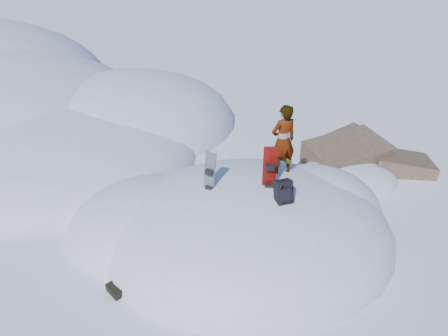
{
  "coord_description": "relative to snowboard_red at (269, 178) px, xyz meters",
  "views": [
    {
      "loc": [
        -1.36,
        -8.35,
        6.59
      ],
      "look_at": [
        -0.56,
        0.3,
        1.8
      ],
      "focal_mm": 35.0,
      "sensor_mm": 36.0,
      "label": 1
    }
  ],
  "objects": [
    {
      "name": "ground",
      "position": [
        -0.43,
        0.05,
        -1.67
      ],
      "size": [
        120.0,
        120.0,
        0.0
      ],
      "primitive_type": "plane",
      "color": "white",
      "rests_on": "ground"
    },
    {
      "name": "snow_mound",
      "position": [
        -0.6,
        0.29,
        -1.67
      ],
      "size": [
        8.0,
        6.0,
        3.0
      ],
      "color": "silver",
      "rests_on": "ground"
    },
    {
      "name": "rock_outcrop",
      "position": [
        3.29,
        3.06,
        -1.66
      ],
      "size": [
        4.68,
        4.41,
        1.68
      ],
      "color": "brown",
      "rests_on": "ground"
    },
    {
      "name": "snowboard_red",
      "position": [
        0.0,
        0.0,
        0.0
      ],
      "size": [
        0.31,
        0.17,
        1.62
      ],
      "rotation": [
        0.0,
        0.0,
        -0.06
      ],
      "color": "#B50F09",
      "rests_on": "snow_mound"
    },
    {
      "name": "snowboard_dark",
      "position": [
        -1.34,
        0.11,
        -0.07
      ],
      "size": [
        0.37,
        0.37,
        1.38
      ],
      "rotation": [
        0.0,
        0.0,
        -0.57
      ],
      "color": "black",
      "rests_on": "snow_mound"
    },
    {
      "name": "backpack",
      "position": [
        0.21,
        -0.57,
        -0.02
      ],
      "size": [
        0.44,
        0.5,
        0.6
      ],
      "rotation": [
        0.0,
        0.0,
        0.25
      ],
      "color": "black",
      "rests_on": "snow_mound"
    },
    {
      "name": "gear_pile",
      "position": [
        -3.19,
        -1.38,
        -1.57
      ],
      "size": [
        0.81,
        0.69,
        0.21
      ],
      "rotation": [
        0.0,
        0.0,
        0.63
      ],
      "color": "black",
      "rests_on": "ground"
    },
    {
      "name": "person",
      "position": [
        0.44,
        0.74,
        0.56
      ],
      "size": [
        0.76,
        0.63,
        1.79
      ],
      "primitive_type": "imported",
      "rotation": [
        0.0,
        0.0,
        3.49
      ],
      "color": "slate",
      "rests_on": "snow_mound"
    }
  ]
}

